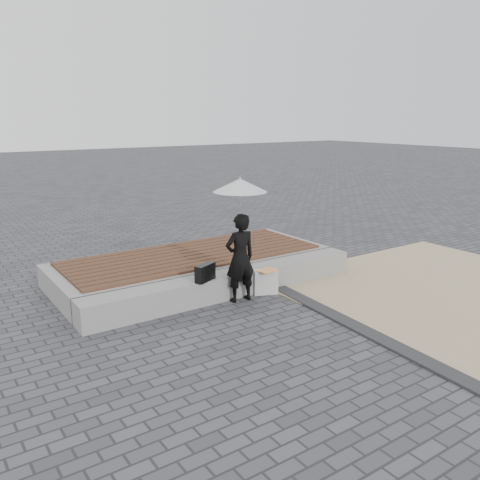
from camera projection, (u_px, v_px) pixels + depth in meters
The scene contains 11 objects.
ground at pixel (292, 328), 6.94m from camera, with size 80.00×80.00×0.00m, color #48484D.
terrazzo_zone at pixel (458, 293), 8.30m from camera, with size 5.00×5.00×0.02m, color tan.
edging_band at pixel (356, 327), 6.95m from camera, with size 0.25×5.20×0.04m, color #2C2C2E.
seating_ledge at pixel (229, 284), 8.17m from camera, with size 5.00×0.45×0.40m, color gray.
timber_platform at pixel (193, 266), 9.14m from camera, with size 5.00×2.00×0.40m, color gray.
timber_decking at pixel (193, 254), 9.08m from camera, with size 4.60×1.80×0.04m, color brown, non-canonical shape.
woman at pixel (240, 258), 7.82m from camera, with size 0.52×0.34×1.42m, color black.
parasol at pixel (240, 185), 7.54m from camera, with size 0.83×0.83×1.06m.
handbag at pixel (205, 272), 7.66m from camera, with size 0.38×0.13×0.27m, color black.
canvas_tote at pixel (266, 282), 8.24m from camera, with size 0.39×0.17×0.41m, color silver.
magazine at pixel (268, 270), 8.15m from camera, with size 0.32×0.23×0.01m, color #F2425E.
Camera 1 is at (-4.24, -4.90, 2.87)m, focal length 37.28 mm.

